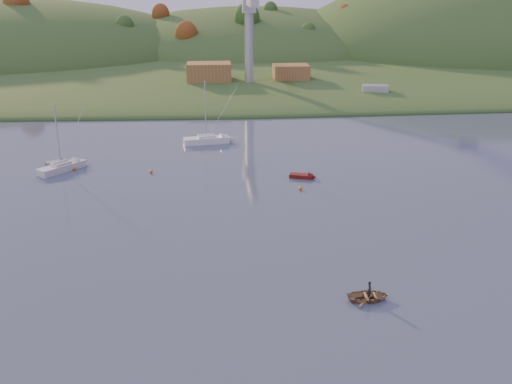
{
  "coord_description": "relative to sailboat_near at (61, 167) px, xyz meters",
  "views": [
    {
      "loc": [
        -7.78,
        -22.9,
        25.35
      ],
      "look_at": [
        -3.1,
        35.51,
        4.14
      ],
      "focal_mm": 40.0,
      "sensor_mm": 36.0,
      "label": 1
    }
  ],
  "objects": [
    {
      "name": "far_shore",
      "position": [
        29.68,
        171.88,
        -0.66
      ],
      "size": [
        620.0,
        220.0,
        1.5
      ],
      "primitive_type": "cube",
      "color": "#2D4A1D",
      "rests_on": "ground"
    },
    {
      "name": "shore_slope",
      "position": [
        29.68,
        106.88,
        -0.66
      ],
      "size": [
        640.0,
        150.0,
        7.0
      ],
      "primitive_type": "ellipsoid",
      "color": "#2D4A1D",
      "rests_on": "ground"
    },
    {
      "name": "hill_center",
      "position": [
        39.68,
        151.88,
        -0.66
      ],
      "size": [
        140.0,
        120.0,
        36.0
      ],
      "primitive_type": "ellipsoid",
      "color": "#2D4A1D",
      "rests_on": "ground"
    },
    {
      "name": "hill_right",
      "position": [
        124.68,
        136.88,
        -0.66
      ],
      "size": [
        150.0,
        130.0,
        60.0
      ],
      "primitive_type": "ellipsoid",
      "color": "#2D4A1D",
      "rests_on": "ground"
    },
    {
      "name": "hillside_trees",
      "position": [
        29.68,
        126.88,
        -0.66
      ],
      "size": [
        280.0,
        50.0,
        32.0
      ],
      "primitive_type": null,
      "color": "#274A1A",
      "rests_on": "ground"
    },
    {
      "name": "wharf",
      "position": [
        34.68,
        63.88,
        0.54
      ],
      "size": [
        42.0,
        16.0,
        2.4
      ],
      "primitive_type": "cube",
      "color": "slate",
      "rests_on": "ground"
    },
    {
      "name": "shed_west",
      "position": [
        21.68,
        64.88,
        4.14
      ],
      "size": [
        11.0,
        8.0,
        4.8
      ],
      "primitive_type": "cube",
      "color": "#936031",
      "rests_on": "wharf"
    },
    {
      "name": "shed_east",
      "position": [
        42.68,
        65.88,
        3.74
      ],
      "size": [
        9.0,
        7.0,
        4.0
      ],
      "primitive_type": "cube",
      "color": "#936031",
      "rests_on": "wharf"
    },
    {
      "name": "dock_crane",
      "position": [
        31.68,
        60.27,
        16.51
      ],
      "size": [
        3.2,
        28.0,
        20.3
      ],
      "color": "#B7B7BC",
      "rests_on": "wharf"
    },
    {
      "name": "sailboat_near",
      "position": [
        0.0,
        0.0,
        0.0
      ],
      "size": [
        6.21,
        6.8,
        9.85
      ],
      "rotation": [
        0.0,
        0.0,
        0.87
      ],
      "color": "silver",
      "rests_on": "ground"
    },
    {
      "name": "sailboat_far",
      "position": [
        21.0,
        13.85,
        0.04
      ],
      "size": [
        7.98,
        3.7,
        10.66
      ],
      "rotation": [
        0.0,
        0.0,
        0.19
      ],
      "color": "white",
      "rests_on": "ground"
    },
    {
      "name": "canoe",
      "position": [
        34.96,
        -39.15,
        -0.29
      ],
      "size": [
        3.72,
        2.74,
        0.75
      ],
      "primitive_type": "imported",
      "rotation": [
        0.0,
        0.0,
        1.62
      ],
      "color": "#937451",
      "rests_on": "ground"
    },
    {
      "name": "paddler",
      "position": [
        34.96,
        -39.15,
        0.1
      ],
      "size": [
        0.39,
        0.58,
        1.54
      ],
      "primitive_type": "imported",
      "rotation": [
        0.0,
        0.0,
        1.62
      ],
      "color": "black",
      "rests_on": "ground"
    },
    {
      "name": "red_tender",
      "position": [
        34.97,
        -6.12,
        -0.4
      ],
      "size": [
        3.98,
        2.4,
        1.28
      ],
      "rotation": [
        0.0,
        0.0,
        -0.32
      ],
      "color": "#59110C",
      "rests_on": "ground"
    },
    {
      "name": "grey_dinghy",
      "position": [
        -1.35,
        4.01,
        -0.42
      ],
      "size": [
        3.21,
        2.79,
        1.17
      ],
      "rotation": [
        0.0,
        0.0,
        0.63
      ],
      "color": "slate",
      "rests_on": "ground"
    },
    {
      "name": "work_vessel",
      "position": [
        60.45,
        49.88,
        0.61
      ],
      "size": [
        14.59,
        7.53,
        3.57
      ],
      "rotation": [
        0.0,
        0.0,
        -0.19
      ],
      "color": "slate",
      "rests_on": "ground"
    },
    {
      "name": "buoy_1",
      "position": [
        33.41,
        -10.94,
        -0.41
      ],
      "size": [
        0.5,
        0.5,
        0.5
      ],
      "primitive_type": "sphere",
      "color": "orange",
      "rests_on": "ground"
    },
    {
      "name": "buoy_2",
      "position": [
        1.72,
        0.28,
        -0.41
      ],
      "size": [
        0.5,
        0.5,
        0.5
      ],
      "primitive_type": "sphere",
      "color": "orange",
      "rests_on": "ground"
    },
    {
      "name": "buoy_3",
      "position": [
        13.07,
        -1.96,
        -0.41
      ],
      "size": [
        0.5,
        0.5,
        0.5
      ],
      "primitive_type": "sphere",
      "color": "orange",
      "rests_on": "ground"
    }
  ]
}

